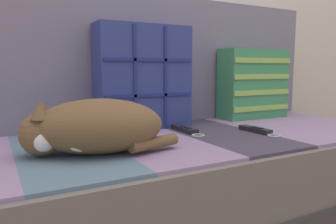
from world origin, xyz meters
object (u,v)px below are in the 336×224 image
(game_remote_far, at_px, (256,130))
(game_remote_near, at_px, (185,130))
(couch, at_px, (181,185))
(throw_pillow_striped, at_px, (253,84))
(throw_pillow_quilted, at_px, (143,77))
(sleeping_cat, at_px, (91,128))

(game_remote_far, bearing_deg, game_remote_near, 149.70)
(couch, distance_m, throw_pillow_striped, 0.68)
(throw_pillow_quilted, bearing_deg, game_remote_far, -41.23)
(game_remote_near, distance_m, game_remote_far, 0.28)
(game_remote_near, xyz_separation_m, game_remote_far, (0.24, -0.14, -0.00))
(sleeping_cat, relative_size, game_remote_near, 2.24)
(couch, distance_m, game_remote_far, 0.37)
(throw_pillow_quilted, xyz_separation_m, throw_pillow_striped, (0.60, -0.00, -0.04))
(throw_pillow_quilted, bearing_deg, sleeping_cat, -134.37)
(throw_pillow_quilted, bearing_deg, throw_pillow_striped, -0.05)
(game_remote_far, bearing_deg, couch, 158.36)
(throw_pillow_quilted, relative_size, game_remote_far, 2.16)
(couch, xyz_separation_m, throw_pillow_quilted, (-0.07, 0.19, 0.41))
(throw_pillow_striped, xyz_separation_m, sleeping_cat, (-0.91, -0.32, -0.09))
(couch, xyz_separation_m, game_remote_near, (0.04, 0.03, 0.21))
(throw_pillow_striped, bearing_deg, game_remote_far, -130.48)
(couch, distance_m, throw_pillow_quilted, 0.46)
(sleeping_cat, xyz_separation_m, game_remote_near, (0.42, 0.15, -0.07))
(game_remote_near, bearing_deg, throw_pillow_striped, 18.08)
(throw_pillow_quilted, distance_m, sleeping_cat, 0.46)
(couch, height_order, throw_pillow_quilted, throw_pillow_quilted)
(couch, distance_m, sleeping_cat, 0.49)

